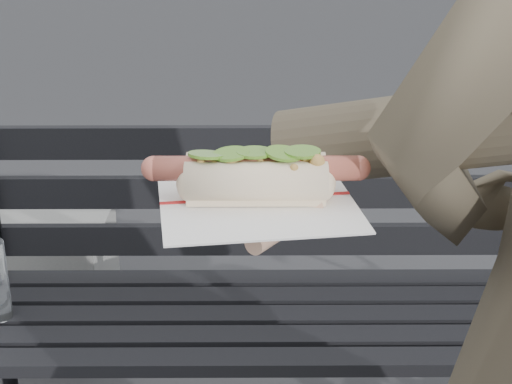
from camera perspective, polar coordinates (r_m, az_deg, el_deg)
park_bench at (r=1.90m, az=-0.23°, el=-6.55°), size 1.50×0.44×0.88m
held_hotdog at (r=0.85m, az=13.65°, el=3.66°), size 0.64×0.30×0.20m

